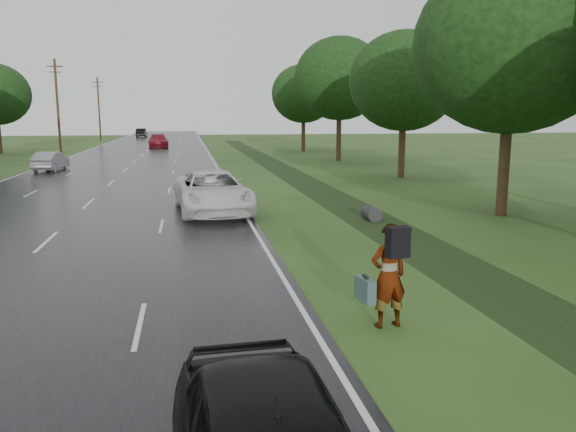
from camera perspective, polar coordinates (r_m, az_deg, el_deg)
The scene contains 16 objects.
road at distance 55.91m, azimuth -14.85°, elevation 5.76°, with size 14.00×180.00×0.04m, color black.
edge_stripe_east at distance 55.77m, azimuth -7.89°, elevation 6.02°, with size 0.12×180.00×0.01m, color silver.
edge_stripe_west at distance 56.85m, azimuth -21.68°, elevation 5.48°, with size 0.12×180.00×0.01m, color silver.
center_line at distance 55.90m, azimuth -14.85°, elevation 5.79°, with size 0.12×180.00×0.01m, color silver.
drainage_ditch at distance 30.37m, azimuth 3.23°, elevation 2.65°, with size 2.20×120.00×0.56m.
utility_pole_far at distance 67.01m, azimuth -22.37°, elevation 10.46°, with size 1.60×0.26×10.00m.
utility_pole_distant at distance 96.57m, azimuth -18.66°, elevation 10.37°, with size 1.60×0.26×10.00m.
tree_east_b at distance 24.23m, azimuth 21.82°, elevation 15.81°, with size 7.60×7.60×10.11m.
tree_east_c at distance 37.26m, azimuth 11.72°, elevation 13.25°, with size 7.00×7.00×9.29m.
tree_east_d at distance 50.47m, azimuth 5.27°, elevation 13.72°, with size 8.00×8.00×10.76m.
tree_east_f at distance 63.96m, azimuth 1.59°, elevation 12.30°, with size 7.20×7.20×9.62m.
pedestrian at distance 10.85m, azimuth 10.09°, elevation -5.85°, with size 0.98×0.78×2.03m.
white_pickup at distance 23.45m, azimuth -7.66°, elevation 2.45°, with size 2.82×6.11×1.70m, color silver.
silver_sedan at distance 44.50m, azimuth -22.98°, elevation 5.16°, with size 1.46×4.20×1.38m, color gray.
far_car_red at distance 72.51m, azimuth -13.05°, elevation 7.45°, with size 2.31×5.68×1.65m, color maroon.
far_car_dark at distance 107.96m, azimuth -14.64°, elevation 8.18°, with size 1.69×4.86×1.60m, color black.
Camera 1 is at (4.50, -10.58, 4.02)m, focal length 35.00 mm.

